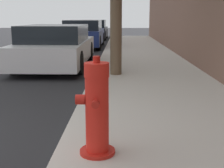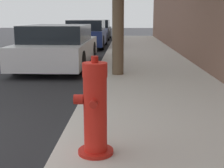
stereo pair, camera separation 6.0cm
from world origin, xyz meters
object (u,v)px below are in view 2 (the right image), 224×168
Objects in this scene: fire_hydrant at (95,110)px; parked_car_near at (59,46)px; parked_car_far at (96,30)px; parked_car_mid at (87,34)px.

parked_car_near is (-1.67, 6.32, 0.04)m from fire_hydrant.
parked_car_near is 1.17× the size of parked_car_far.
fire_hydrant is 12.47m from parked_car_mid.
parked_car_near reaches higher than fire_hydrant.
fire_hydrant is at bearing -82.89° from parked_car_mid.
fire_hydrant is 6.54m from parked_car_near.
fire_hydrant is 0.21× the size of parked_car_near.
fire_hydrant is 18.01m from parked_car_far.
parked_car_near is at bearing 104.78° from fire_hydrant.
parked_car_mid reaches higher than fire_hydrant.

